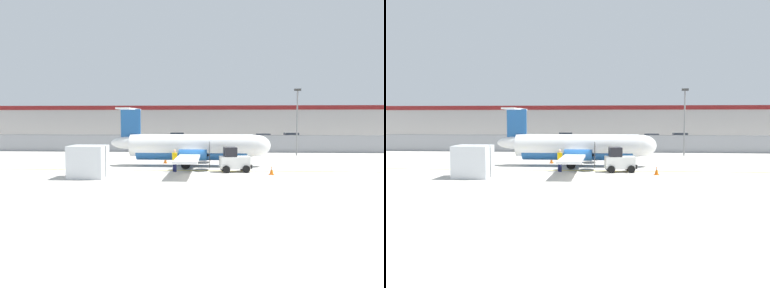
% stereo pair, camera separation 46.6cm
% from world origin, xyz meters
% --- Properties ---
extents(ground_plane, '(140.00, 140.00, 0.01)m').
position_xyz_m(ground_plane, '(0.00, 2.00, 0.00)').
color(ground_plane, '#BCB7AD').
extents(perimeter_fence, '(98.00, 0.10, 2.10)m').
position_xyz_m(perimeter_fence, '(0.00, 18.00, 1.12)').
color(perimeter_fence, gray).
rests_on(perimeter_fence, ground).
extents(parking_lot_strip, '(98.00, 17.00, 0.12)m').
position_xyz_m(parking_lot_strip, '(0.00, 29.50, 0.06)').
color(parking_lot_strip, '#38383A').
rests_on(parking_lot_strip, ground).
extents(background_building, '(91.00, 8.10, 6.50)m').
position_xyz_m(background_building, '(0.00, 47.99, 3.26)').
color(background_building, '#BCB7B2').
rests_on(background_building, ground).
extents(commuter_airplane, '(13.67, 16.01, 4.92)m').
position_xyz_m(commuter_airplane, '(-0.59, 4.99, 1.60)').
color(commuter_airplane, white).
rests_on(commuter_airplane, ground).
extents(baggage_tug, '(2.47, 1.68, 1.88)m').
position_xyz_m(baggage_tug, '(2.61, 1.47, 0.86)').
color(baggage_tug, silver).
rests_on(baggage_tug, ground).
extents(ground_crew_worker, '(0.48, 0.48, 1.70)m').
position_xyz_m(ground_crew_worker, '(-1.88, 1.33, 0.95)').
color(ground_crew_worker, '#191E4C').
rests_on(ground_crew_worker, ground).
extents(cargo_container, '(2.44, 2.00, 2.20)m').
position_xyz_m(cargo_container, '(-7.49, -1.84, 1.10)').
color(cargo_container, silver).
rests_on(cargo_container, ground).
extents(traffic_cone_near_left, '(0.36, 0.36, 0.64)m').
position_xyz_m(traffic_cone_near_left, '(-3.29, 6.68, 0.31)').
color(traffic_cone_near_left, orange).
rests_on(traffic_cone_near_left, ground).
extents(traffic_cone_near_right, '(0.36, 0.36, 0.64)m').
position_xyz_m(traffic_cone_near_right, '(5.25, 0.21, 0.31)').
color(traffic_cone_near_right, orange).
rests_on(traffic_cone_near_right, ground).
extents(traffic_cone_far_left, '(0.36, 0.36, 0.64)m').
position_xyz_m(traffic_cone_far_left, '(3.61, 7.06, 0.31)').
color(traffic_cone_far_left, orange).
rests_on(traffic_cone_far_left, ground).
extents(traffic_cone_far_right, '(0.36, 0.36, 0.64)m').
position_xyz_m(traffic_cone_far_right, '(3.03, 4.96, 0.31)').
color(traffic_cone_far_right, orange).
rests_on(traffic_cone_far_right, ground).
extents(parked_car_0, '(4.37, 2.38, 1.58)m').
position_xyz_m(parked_car_0, '(-15.52, 23.63, 0.89)').
color(parked_car_0, gray).
rests_on(parked_car_0, parking_lot_strip).
extents(parked_car_1, '(4.37, 2.38, 1.58)m').
position_xyz_m(parked_car_1, '(-9.37, 25.77, 0.89)').
color(parked_car_1, slate).
rests_on(parked_car_1, parking_lot_strip).
extents(parked_car_2, '(4.38, 2.40, 1.58)m').
position_xyz_m(parked_car_2, '(-5.17, 35.41, 0.89)').
color(parked_car_2, slate).
rests_on(parked_car_2, parking_lot_strip).
extents(parked_car_3, '(4.35, 2.33, 1.58)m').
position_xyz_m(parked_car_3, '(-1.08, 27.57, 0.89)').
color(parked_car_3, black).
rests_on(parked_car_3, parking_lot_strip).
extents(parked_car_4, '(4.25, 2.10, 1.58)m').
position_xyz_m(parked_car_4, '(6.00, 24.71, 0.89)').
color(parked_car_4, silver).
rests_on(parked_car_4, parking_lot_strip).
extents(parked_car_5, '(4.34, 2.31, 1.58)m').
position_xyz_m(parked_car_5, '(8.87, 31.79, 0.89)').
color(parked_car_5, silver).
rests_on(parked_car_5, parking_lot_strip).
extents(parked_car_6, '(4.29, 2.19, 1.58)m').
position_xyz_m(parked_car_6, '(13.68, 35.42, 0.89)').
color(parked_car_6, slate).
rests_on(parked_car_6, parking_lot_strip).
extents(apron_light_pole, '(0.70, 0.30, 7.27)m').
position_xyz_m(apron_light_pole, '(10.13, 14.55, 4.30)').
color(apron_light_pole, slate).
rests_on(apron_light_pole, ground).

